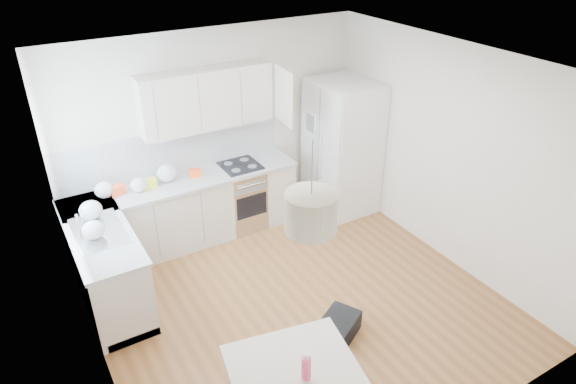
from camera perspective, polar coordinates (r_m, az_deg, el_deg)
name	(u,v)px	position (r m, az deg, el deg)	size (l,w,h in m)	color
floor	(297,301)	(6.00, 1.04, -12.06)	(4.20, 4.20, 0.00)	brown
ceiling	(300,68)	(4.69, 1.33, 13.64)	(4.20, 4.20, 0.00)	white
wall_back	(215,132)	(6.91, -8.09, 6.66)	(4.20, 4.20, 0.00)	silver
wall_left	(85,263)	(4.64, -21.67, -7.35)	(4.20, 4.20, 0.00)	silver
wall_right	(447,155)	(6.46, 17.26, 3.96)	(4.20, 4.20, 0.00)	silver
window_glassblock	(53,167)	(5.46, -24.68, 2.50)	(0.02, 1.00, 1.00)	#BFE0F9
cabinets_back	(187,212)	(6.88, -11.15, -2.23)	(3.00, 0.60, 0.88)	silver
cabinets_left	(105,265)	(6.16, -19.64, -7.60)	(0.60, 1.80, 0.88)	silver
counter_back	(184,181)	(6.65, -11.52, 1.16)	(3.02, 0.64, 0.04)	silver
counter_left	(98,230)	(5.92, -20.37, -4.00)	(0.64, 1.82, 0.04)	silver
backsplash_back	(173,151)	(6.77, -12.65, 4.47)	(3.00, 0.01, 0.58)	silver
backsplash_left	(63,213)	(5.74, -23.72, -2.14)	(0.01, 1.80, 0.58)	silver
upper_cabinets	(206,99)	(6.54, -9.06, 10.20)	(1.70, 0.32, 0.75)	silver
range_oven	(242,197)	(7.13, -5.16, -0.56)	(0.50, 0.61, 0.88)	silver
sink	(99,231)	(5.87, -20.29, -4.11)	(0.50, 0.80, 0.16)	silver
refrigerator	(343,147)	(7.40, 6.13, 4.99)	(0.90, 0.95, 1.90)	white
dining_table	(297,382)	(4.27, 0.99, -20.40)	(1.17, 1.17, 0.79)	beige
drink_bottle	(306,366)	(4.09, 2.04, -18.73)	(0.07, 0.07, 0.26)	#E13E65
gym_bag	(338,328)	(5.55, 5.59, -14.78)	(0.50, 0.32, 0.23)	black
pendant_lamp	(311,212)	(3.40, 2.57, -2.27)	(0.36, 0.36, 0.28)	#BCAF90
grocery_bag_a	(104,190)	(6.45, -19.75, 0.22)	(0.23, 0.19, 0.20)	white
grocery_bag_b	(139,185)	(6.46, -16.24, 0.78)	(0.21, 0.18, 0.19)	white
grocery_bag_c	(167,173)	(6.61, -13.32, 2.06)	(0.26, 0.22, 0.23)	white
grocery_bag_d	(91,210)	(6.05, -21.07, -1.91)	(0.25, 0.21, 0.22)	white
grocery_bag_e	(93,230)	(5.70, -20.83, -3.97)	(0.23, 0.19, 0.21)	white
snack_orange	(195,173)	(6.68, -10.29, 2.10)	(0.15, 0.09, 0.10)	#F84E16
snack_yellow	(149,184)	(6.52, -15.19, 0.88)	(0.17, 0.11, 0.12)	#FDFF28
snack_red	(117,190)	(6.48, -18.45, 0.18)	(0.18, 0.11, 0.12)	red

